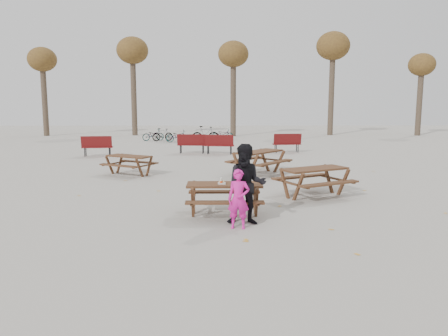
{
  "coord_description": "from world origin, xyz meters",
  "views": [
    {
      "loc": [
        -0.13,
        -10.25,
        2.71
      ],
      "look_at": [
        0.0,
        1.0,
        1.0
      ],
      "focal_mm": 35.0,
      "sensor_mm": 36.0,
      "label": 1
    }
  ],
  "objects_px": {
    "main_picnic_table": "(224,191)",
    "picnic_table_east": "(314,182)",
    "adult": "(247,184)",
    "child": "(239,199)",
    "soda_bottle": "(221,181)",
    "picnic_table_far": "(259,163)",
    "food_tray": "(222,183)",
    "picnic_table_north": "(129,165)"
  },
  "relations": [
    {
      "from": "food_tray",
      "to": "soda_bottle",
      "type": "relative_size",
      "value": 1.06
    },
    {
      "from": "main_picnic_table",
      "to": "picnic_table_far",
      "type": "relative_size",
      "value": 0.87
    },
    {
      "from": "main_picnic_table",
      "to": "child",
      "type": "bearing_deg",
      "value": -75.33
    },
    {
      "from": "main_picnic_table",
      "to": "adult",
      "type": "bearing_deg",
      "value": -58.22
    },
    {
      "from": "soda_bottle",
      "to": "picnic_table_far",
      "type": "bearing_deg",
      "value": 76.46
    },
    {
      "from": "main_picnic_table",
      "to": "child",
      "type": "height_order",
      "value": "child"
    },
    {
      "from": "soda_bottle",
      "to": "child",
      "type": "height_order",
      "value": "child"
    },
    {
      "from": "picnic_table_north",
      "to": "picnic_table_far",
      "type": "distance_m",
      "value": 4.85
    },
    {
      "from": "food_tray",
      "to": "adult",
      "type": "bearing_deg",
      "value": -52.02
    },
    {
      "from": "soda_bottle",
      "to": "adult",
      "type": "distance_m",
      "value": 0.89
    },
    {
      "from": "picnic_table_east",
      "to": "picnic_table_far",
      "type": "bearing_deg",
      "value": 80.89
    },
    {
      "from": "soda_bottle",
      "to": "child",
      "type": "distance_m",
      "value": 1.1
    },
    {
      "from": "picnic_table_north",
      "to": "child",
      "type": "bearing_deg",
      "value": -33.03
    },
    {
      "from": "food_tray",
      "to": "child",
      "type": "relative_size",
      "value": 0.14
    },
    {
      "from": "main_picnic_table",
      "to": "picnic_table_east",
      "type": "height_order",
      "value": "picnic_table_east"
    },
    {
      "from": "main_picnic_table",
      "to": "picnic_table_north",
      "type": "distance_m",
      "value": 6.85
    },
    {
      "from": "main_picnic_table",
      "to": "picnic_table_north",
      "type": "xyz_separation_m",
      "value": [
        -3.48,
        5.89,
        -0.22
      ]
    },
    {
      "from": "adult",
      "to": "picnic_table_far",
      "type": "bearing_deg",
      "value": 88.12
    },
    {
      "from": "picnic_table_east",
      "to": "picnic_table_far",
      "type": "xyz_separation_m",
      "value": [
        -1.24,
        3.87,
        0.03
      ]
    },
    {
      "from": "soda_bottle",
      "to": "picnic_table_north",
      "type": "relative_size",
      "value": 0.1
    },
    {
      "from": "main_picnic_table",
      "to": "soda_bottle",
      "type": "relative_size",
      "value": 10.59
    },
    {
      "from": "main_picnic_table",
      "to": "adult",
      "type": "xyz_separation_m",
      "value": [
        0.48,
        -0.78,
        0.31
      ]
    },
    {
      "from": "main_picnic_table",
      "to": "picnic_table_east",
      "type": "distance_m",
      "value": 3.33
    },
    {
      "from": "child",
      "to": "picnic_table_east",
      "type": "distance_m",
      "value": 3.94
    },
    {
      "from": "soda_bottle",
      "to": "picnic_table_north",
      "type": "height_order",
      "value": "soda_bottle"
    },
    {
      "from": "child",
      "to": "picnic_table_far",
      "type": "relative_size",
      "value": 0.63
    },
    {
      "from": "picnic_table_east",
      "to": "picnic_table_far",
      "type": "distance_m",
      "value": 4.07
    },
    {
      "from": "main_picnic_table",
      "to": "picnic_table_far",
      "type": "distance_m",
      "value": 6.09
    },
    {
      "from": "main_picnic_table",
      "to": "picnic_table_far",
      "type": "xyz_separation_m",
      "value": [
        1.37,
        5.94,
        -0.14
      ]
    },
    {
      "from": "main_picnic_table",
      "to": "picnic_table_east",
      "type": "xyz_separation_m",
      "value": [
        2.61,
        2.06,
        -0.17
      ]
    },
    {
      "from": "picnic_table_north",
      "to": "picnic_table_far",
      "type": "height_order",
      "value": "picnic_table_far"
    },
    {
      "from": "main_picnic_table",
      "to": "soda_bottle",
      "type": "height_order",
      "value": "soda_bottle"
    },
    {
      "from": "adult",
      "to": "picnic_table_east",
      "type": "relative_size",
      "value": 0.93
    },
    {
      "from": "adult",
      "to": "food_tray",
      "type": "bearing_deg",
      "value": 133.66
    },
    {
      "from": "picnic_table_far",
      "to": "picnic_table_north",
      "type": "bearing_deg",
      "value": 131.23
    },
    {
      "from": "picnic_table_north",
      "to": "adult",
      "type": "bearing_deg",
      "value": -30.62
    },
    {
      "from": "soda_bottle",
      "to": "picnic_table_far",
      "type": "relative_size",
      "value": 0.08
    },
    {
      "from": "child",
      "to": "picnic_table_north",
      "type": "relative_size",
      "value": 0.76
    },
    {
      "from": "picnic_table_far",
      "to": "picnic_table_east",
      "type": "bearing_deg",
      "value": -121.54
    },
    {
      "from": "picnic_table_far",
      "to": "child",
      "type": "bearing_deg",
      "value": -148.04
    },
    {
      "from": "picnic_table_far",
      "to": "main_picnic_table",
      "type": "bearing_deg",
      "value": -152.31
    },
    {
      "from": "main_picnic_table",
      "to": "adult",
      "type": "height_order",
      "value": "adult"
    }
  ]
}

